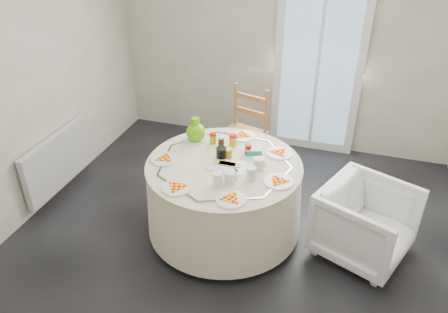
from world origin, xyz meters
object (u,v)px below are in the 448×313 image
(table, at_px, (224,197))
(armchair, at_px, (367,217))
(radiator, at_px, (58,161))
(wooden_chair, at_px, (242,136))
(green_pitcher, at_px, (196,127))

(table, bearing_deg, armchair, 3.29)
(radiator, relative_size, wooden_chair, 1.02)
(armchair, relative_size, green_pitcher, 3.14)
(wooden_chair, xyz_separation_m, green_pitcher, (-0.26, -0.69, 0.40))
(radiator, relative_size, table, 0.72)
(table, xyz_separation_m, wooden_chair, (-0.11, 1.00, 0.09))
(wooden_chair, bearing_deg, armchair, -19.08)
(armchair, bearing_deg, radiator, 112.56)
(radiator, bearing_deg, table, -2.30)
(wooden_chair, bearing_deg, radiator, -135.91)
(table, height_order, armchair, armchair)
(table, xyz_separation_m, armchair, (1.23, 0.07, 0.02))
(radiator, height_order, armchair, armchair)
(wooden_chair, height_order, green_pitcher, green_pitcher)
(radiator, distance_m, wooden_chair, 1.92)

